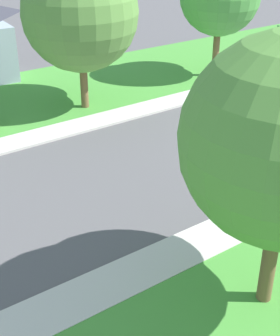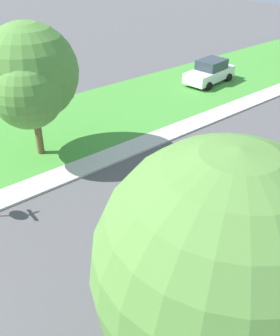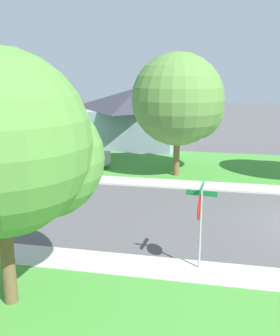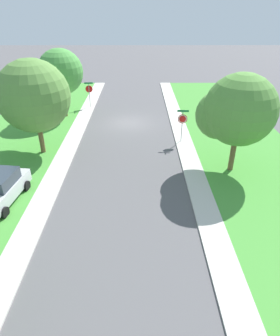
{
  "view_description": "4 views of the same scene",
  "coord_description": "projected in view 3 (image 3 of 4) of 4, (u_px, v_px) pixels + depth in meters",
  "views": [
    {
      "loc": [
        -12.98,
        17.03,
        8.63
      ],
      "look_at": [
        -2.05,
        9.32,
        1.4
      ],
      "focal_mm": 52.54,
      "sensor_mm": 36.0,
      "label": 1
    },
    {
      "loc": [
        9.66,
        1.72,
        10.0
      ],
      "look_at": [
        -1.15,
        10.83,
        1.4
      ],
      "focal_mm": 42.09,
      "sensor_mm": 36.0,
      "label": 2
    },
    {
      "loc": [
        -15.75,
        4.08,
        6.06
      ],
      "look_at": [
        2.52,
        7.82,
        1.4
      ],
      "focal_mm": 42.45,
      "sensor_mm": 36.0,
      "label": 3
    },
    {
      "loc": [
        -0.95,
        27.14,
        10.19
      ],
      "look_at": [
        -1.0,
        11.48,
        1.4
      ],
      "focal_mm": 31.56,
      "sensor_mm": 36.0,
      "label": 4
    }
  ],
  "objects": [
    {
      "name": "tree_sidewalk_near",
      "position": [
        10.0,
        148.0,
        9.73
      ],
      "size": [
        4.92,
        4.58,
        6.62
      ],
      "color": "brown",
      "rests_on": "ground"
    },
    {
      "name": "lawn_east",
      "position": [
        100.0,
        160.0,
        26.9
      ],
      "size": [
        8.0,
        56.0,
        0.08
      ],
      "primitive_type": "cube",
      "color": "#479338",
      "rests_on": "ground"
    },
    {
      "name": "stop_sign_far_corner",
      "position": [
        200.0,
        213.0,
        11.85
      ],
      "size": [
        0.92,
        0.92,
        2.77
      ],
      "color": "#9E9EA3",
      "rests_on": "ground"
    },
    {
      "name": "house_right_setback",
      "position": [
        137.0,
        115.0,
        32.5
      ],
      "size": [
        9.55,
        8.44,
        4.6
      ],
      "color": "#93A3B2",
      "rests_on": "ground"
    },
    {
      "name": "tree_across_left",
      "position": [
        182.0,
        102.0,
        22.28
      ],
      "size": [
        5.54,
        5.15,
        7.01
      ],
      "color": "brown",
      "rests_on": "ground"
    },
    {
      "name": "sidewalk_east",
      "position": [
        75.0,
        178.0,
        22.43
      ],
      "size": [
        1.4,
        56.0,
        0.1
      ],
      "primitive_type": "cube",
      "color": "beige",
      "rests_on": "ground"
    },
    {
      "name": "car_silver_near_corner",
      "position": [
        74.0,
        155.0,
        24.66
      ],
      "size": [
        2.4,
        4.48,
        1.76
      ],
      "color": "silver",
      "rests_on": "ground"
    }
  ]
}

